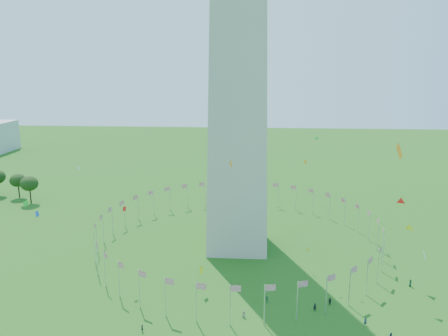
# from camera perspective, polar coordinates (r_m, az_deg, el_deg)

# --- Properties ---
(flag_ring) EXTENTS (80.24, 80.24, 9.00)m
(flag_ring) POSITION_cam_1_polar(r_m,az_deg,el_deg) (128.10, 1.79, -8.33)
(flag_ring) COLOR silver
(flag_ring) RESTS_ON ground
(kites_aloft) EXTENTS (116.02, 79.42, 37.12)m
(kites_aloft) POSITION_cam_1_polar(r_m,az_deg,el_deg) (99.01, 9.14, -6.19)
(kites_aloft) COLOR red
(kites_aloft) RESTS_ON ground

